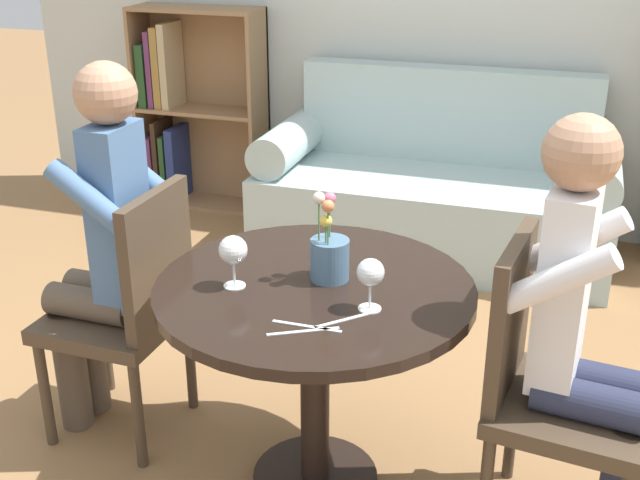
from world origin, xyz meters
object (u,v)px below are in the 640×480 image
chair_right (546,381)px  person_right (587,337)px  person_left (102,250)px  bookshelf_left (188,111)px  wine_glass_left (233,252)px  wine_glass_right (371,274)px  chair_left (131,304)px  flower_vase (329,254)px  couch (435,193)px

chair_right → person_right: size_ratio=0.72×
chair_right → person_left: person_left is taller
chair_right → bookshelf_left: bearing=51.5°
wine_glass_left → wine_glass_right: 0.41m
chair_left → wine_glass_right: (0.86, -0.18, 0.32)m
flower_vase → couch: bearing=90.8°
couch → wine_glass_right: bearing=-84.8°
bookshelf_left → wine_glass_right: 2.94m
wine_glass_right → flower_vase: size_ratio=0.55×
person_left → wine_glass_right: size_ratio=8.70×
chair_left → flower_vase: flower_vase is taller
bookshelf_left → flower_vase: (1.58, -2.21, 0.22)m
person_right → bookshelf_left: bearing=52.4°
wine_glass_left → flower_vase: (0.24, 0.13, -0.03)m
chair_right → flower_vase: bearing=94.8°
bookshelf_left → person_right: 3.23m
person_left → wine_glass_right: (0.95, -0.18, 0.14)m
chair_right → person_right: bearing=-94.4°
bookshelf_left → chair_left: size_ratio=1.31×
couch → person_right: bearing=-69.0°
chair_left → person_right: person_right is taller
couch → wine_glass_right: (0.19, -2.09, 0.50)m
person_right → flower_vase: 0.74m
person_left → wine_glass_right: 0.97m
person_right → chair_left: bearing=94.0°
person_left → bookshelf_left: bearing=-158.7°
person_right → wine_glass_left: 0.99m
chair_right → wine_glass_right: bearing=111.4°
flower_vase → wine_glass_right: bearing=-42.3°
bookshelf_left → wine_glass_left: bookshelf_left is taller
person_left → person_right: bearing=88.6°
bookshelf_left → person_right: person_right is taller
person_left → flower_vase: (0.79, -0.03, 0.11)m
couch → flower_vase: (0.03, -1.94, 0.48)m
wine_glass_left → flower_vase: bearing=28.5°
chair_left → bookshelf_left: bearing=-156.7°
chair_left → chair_right: size_ratio=1.00×
couch → chair_left: bearing=-109.3°
bookshelf_left → chair_right: bookshelf_left is taller
person_left → person_right: 1.52m
chair_right → wine_glass_left: (-0.89, -0.11, 0.32)m
couch → bookshelf_left: (-1.55, 0.27, 0.26)m
chair_left → person_right: (1.43, -0.07, 0.17)m
bookshelf_left → person_left: 2.32m
couch → flower_vase: bearing=-89.2°
chair_left → flower_vase: bearing=88.9°
flower_vase → chair_right: bearing=-1.8°
bookshelf_left → person_left: (0.80, -2.18, 0.11)m
bookshelf_left → chair_right: size_ratio=1.31×
person_left → wine_glass_left: bearing=74.4°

